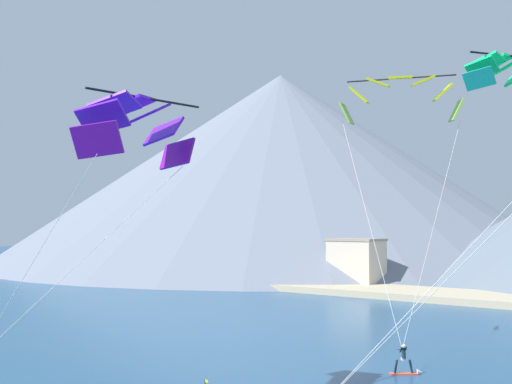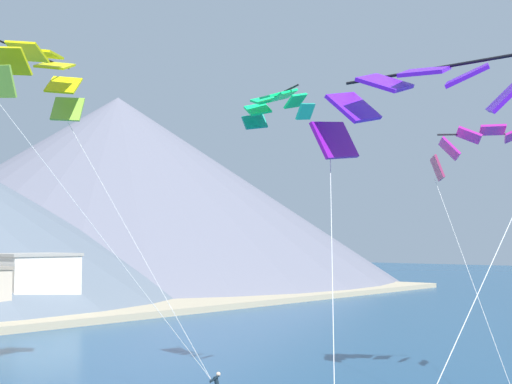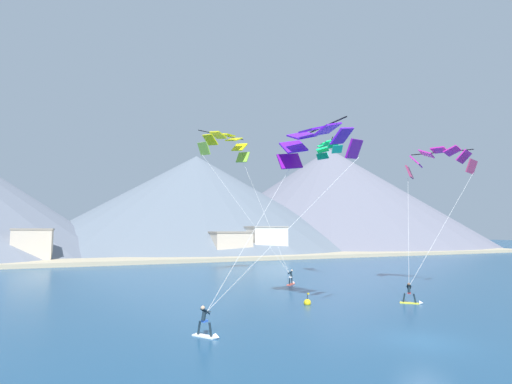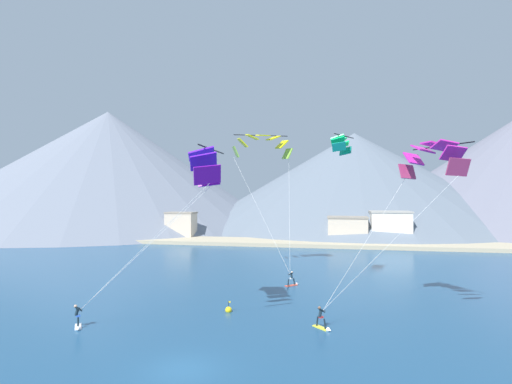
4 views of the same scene
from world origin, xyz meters
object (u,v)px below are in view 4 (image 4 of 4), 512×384
Objects in this scene: parafoil_kite_near_lead at (263,144)px; race_marker_buoy at (229,310)px; parafoil_kite_mid_center at (204,164)px; parafoil_kite_near_trail at (432,156)px; kitesurfer_near_trail at (323,322)px; kitesurfer_mid_center at (78,321)px; parafoil_kite_distant_high_outer at (341,143)px; kitesurfer_near_lead at (293,281)px.

race_marker_buoy is (0.43, -18.85, -16.35)m from parafoil_kite_near_lead.
parafoil_kite_mid_center is at bearing -107.44° from race_marker_buoy.
parafoil_kite_near_trail is (16.85, -17.21, -3.61)m from parafoil_kite_near_lead.
parafoil_kite_near_lead is 1.37× the size of parafoil_kite_mid_center.
parafoil_kite_near_trail reaches higher than kitesurfer_near_trail.
kitesurfer_mid_center is 11.55m from race_marker_buoy.
parafoil_kite_distant_high_outer is (9.84, -7.85, -1.14)m from parafoil_kite_near_lead.
race_marker_buoy is (-9.41, -11.00, -15.21)m from parafoil_kite_distant_high_outer.
race_marker_buoy is at bearing -130.54° from parafoil_kite_distant_high_outer.
kitesurfer_near_lead is 0.33× the size of parafoil_kite_distant_high_outer.
kitesurfer_near_trail is 20.39m from parafoil_kite_distant_high_outer.
kitesurfer_near_trail is 14.69m from parafoil_kite_mid_center.
kitesurfer_near_trail is 15.72m from parafoil_kite_near_trail.
parafoil_kite_near_trail is 12.52× the size of race_marker_buoy.
race_marker_buoy is at bearing -174.28° from parafoil_kite_near_trail.
parafoil_kite_near_lead is 3.24× the size of parafoil_kite_distant_high_outer.
kitesurfer_near_trail is (3.52, -13.57, 0.03)m from kitesurfer_near_lead.
parafoil_kite_near_trail reaches higher than race_marker_buoy.
parafoil_kite_near_lead reaches higher than kitesurfer_near_lead.
parafoil_kite_near_trail is at bearing 5.72° from race_marker_buoy.
kitesurfer_mid_center is (-14.17, -16.79, 0.07)m from kitesurfer_near_lead.
parafoil_kite_distant_high_outer reaches higher than parafoil_kite_near_trail.
parafoil_kite_distant_high_outer reaches higher than kitesurfer_mid_center.
kitesurfer_near_trail is 0.14× the size of parafoil_kite_mid_center.
parafoil_kite_mid_center is (-0.61, -22.15, -4.34)m from parafoil_kite_near_lead.
kitesurfer_near_lead is 0.10× the size of parafoil_kite_near_lead.
kitesurfer_near_lead reaches higher than race_marker_buoy.
parafoil_kite_near_lead reaches higher than parafoil_kite_mid_center.
race_marker_buoy is at bearing 72.56° from parafoil_kite_mid_center.
kitesurfer_near_lead is at bearing 67.90° from race_marker_buoy.
parafoil_kite_mid_center is at bearing -126.14° from parafoil_kite_distant_high_outer.
parafoil_kite_near_lead is (-8.30, 21.71, 16.02)m from kitesurfer_near_trail.
kitesurfer_near_trail is 0.10× the size of parafoil_kite_near_lead.
kitesurfer_near_lead is 0.14× the size of parafoil_kite_mid_center.
parafoil_kite_near_lead reaches higher than parafoil_kite_distant_high_outer.
kitesurfer_mid_center is at bearing -148.22° from race_marker_buoy.
parafoil_kite_distant_high_outer is at bearing 3.26° from kitesurfer_near_lead.
parafoil_kite_near_trail reaches higher than kitesurfer_mid_center.
race_marker_buoy is (-16.42, -1.64, -12.73)m from parafoil_kite_near_trail.
parafoil_kite_near_lead is 16.18× the size of race_marker_buoy.
parafoil_kite_distant_high_outer is 4.99× the size of race_marker_buoy.
parafoil_kite_distant_high_outer reaches higher than race_marker_buoy.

